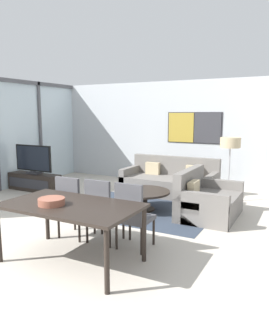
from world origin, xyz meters
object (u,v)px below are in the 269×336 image
at_px(tv_console, 34,182).
at_px(dining_chair_centre, 102,208).
at_px(dining_table, 71,209).
at_px(dining_chair_left, 73,204).
at_px(coffee_table, 143,195).
at_px(floor_lamp, 230,146).
at_px(fruit_bowl, 52,201).
at_px(television, 33,160).
at_px(sofa_side, 205,202).
at_px(dining_chair_right, 133,213).
at_px(sofa_main, 170,183).

bearing_deg(tv_console, dining_chair_centre, -31.07).
distance_m(dining_table, dining_chair_left, 0.87).
bearing_deg(dining_chair_centre, dining_table, -90.00).
distance_m(tv_console, coffee_table, 3.19).
bearing_deg(dining_chair_centre, coffee_table, 97.03).
bearing_deg(floor_lamp, coffee_table, -133.87).
relative_size(dining_chair_left, fruit_bowl, 2.89).
bearing_deg(television, dining_table, -39.17).
relative_size(tv_console, sofa_side, 1.02).
distance_m(dining_chair_centre, floor_lamp, 3.52).
bearing_deg(dining_chair_right, television, 152.37).
relative_size(television, dining_chair_left, 1.16).
height_order(dining_table, dining_chair_right, dining_chair_right).
xyz_separation_m(dining_chair_centre, dining_chair_right, (0.51, 0.00, 0.00)).
bearing_deg(tv_console, dining_chair_right, -27.62).
bearing_deg(tv_console, sofa_side, -0.67).
relative_size(sofa_side, dining_chair_right, 1.41).
xyz_separation_m(television, floor_lamp, (4.56, 1.19, 0.45)).
height_order(coffee_table, floor_lamp, floor_lamp).
height_order(tv_console, dining_table, dining_table).
height_order(television, floor_lamp, floor_lamp).
xyz_separation_m(dining_table, dining_chair_left, (-0.51, 0.68, -0.17)).
bearing_deg(fruit_bowl, floor_lamp, 71.80).
distance_m(tv_console, sofa_main, 3.42).
relative_size(sofa_main, dining_chair_centre, 2.25).
distance_m(dining_chair_centre, fruit_bowl, 0.93).
bearing_deg(television, sofa_main, 21.49).
bearing_deg(dining_chair_left, tv_console, 144.12).
xyz_separation_m(sofa_side, dining_chair_right, (-0.49, -2.00, 0.26)).
bearing_deg(floor_lamp, fruit_bowl, -108.20).
xyz_separation_m(tv_console, dining_chair_left, (2.89, -2.09, 0.32)).
xyz_separation_m(coffee_table, fruit_bowl, (0.03, -2.67, 0.53)).
relative_size(television, sofa_main, 0.51).
distance_m(sofa_main, dining_table, 4.05).
height_order(dining_chair_centre, floor_lamp, floor_lamp).
xyz_separation_m(television, dining_chair_left, (2.89, -2.09, -0.25)).
distance_m(dining_chair_left, dining_chair_right, 1.03).
bearing_deg(sofa_main, dining_table, -86.83).
relative_size(sofa_side, dining_chair_centre, 1.41).
bearing_deg(television, dining_chair_centre, -31.08).
bearing_deg(tv_console, dining_chair_left, -35.88).
height_order(dining_chair_left, fruit_bowl, dining_chair_left).
distance_m(coffee_table, fruit_bowl, 2.72).
bearing_deg(tv_console, coffee_table, -4.43).
bearing_deg(sofa_main, dining_chair_left, -95.00).
relative_size(coffee_table, dining_chair_right, 1.12).
bearing_deg(sofa_main, dining_chair_right, -77.41).
height_order(dining_chair_left, dining_chair_right, same).
bearing_deg(fruit_bowl, sofa_side, 67.39).
height_order(sofa_side, dining_chair_centre, dining_chair_centre).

